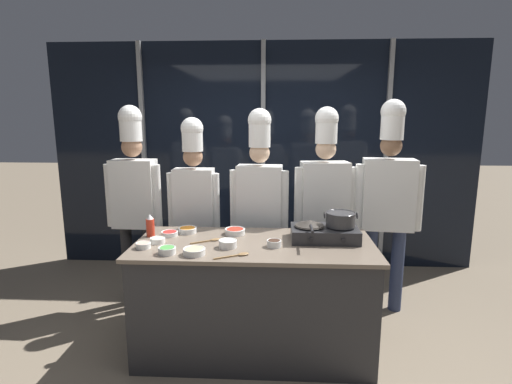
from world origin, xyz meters
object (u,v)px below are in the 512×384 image
chef_apprentice (388,194)px  stock_pot (341,219)px  prep_bowl_chili_flakes (235,231)px  chef_pastry (324,196)px  prep_bowl_noodles (158,240)px  serving_spoon_slotted (239,255)px  chef_line (259,197)px  prep_bowl_ginger (194,251)px  prep_bowl_soy_glaze (274,243)px  prep_bowl_bell_pepper (170,233)px  squeeze_bottle_chili (150,226)px  prep_bowl_shrimp (143,245)px  portable_stove (325,233)px  prep_bowl_scallions (167,250)px  prep_bowl_carrots (187,230)px  serving_spoon_solid (211,240)px  prep_bowl_bean_sprouts (228,243)px  chef_head (134,191)px  chef_sous (194,198)px  frying_pan (309,223)px

chef_apprentice → stock_pot: bearing=56.5°
prep_bowl_chili_flakes → chef_pastry: bearing=34.5°
stock_pot → chef_pastry: bearing=94.5°
prep_bowl_noodles → chef_apprentice: 2.10m
serving_spoon_slotted → chef_line: 0.99m
serving_spoon_slotted → prep_bowl_noodles: bearing=158.9°
stock_pot → prep_bowl_noodles: 1.42m
stock_pot → prep_bowl_ginger: bearing=-160.6°
prep_bowl_soy_glaze → prep_bowl_bell_pepper: size_ratio=0.81×
squeeze_bottle_chili → chef_pastry: size_ratio=0.10×
prep_bowl_chili_flakes → chef_line: 0.53m
prep_bowl_shrimp → chef_line: chef_line is taller
portable_stove → chef_line: chef_line is taller
chef_line → chef_pastry: bearing=-168.2°
prep_bowl_scallions → prep_bowl_carrots: bearing=86.6°
stock_pot → prep_bowl_bell_pepper: stock_pot is taller
prep_bowl_ginger → chef_apprentice: chef_apprentice is taller
prep_bowl_scallions → serving_spoon_solid: 0.40m
squeeze_bottle_chili → prep_bowl_bell_pepper: 0.17m
serving_spoon_slotted → prep_bowl_shrimp: bearing=170.2°
prep_bowl_scallions → prep_bowl_ginger: 0.20m
prep_bowl_bean_sprouts → serving_spoon_solid: size_ratio=0.61×
stock_pot → prep_bowl_shrimp: bearing=-169.9°
prep_bowl_bell_pepper → portable_stove: bearing=-2.3°
stock_pot → chef_line: bearing=138.7°
prep_bowl_ginger → chef_head: (-0.78, 1.00, 0.23)m
portable_stove → chef_head: (-1.73, 0.62, 0.20)m
prep_bowl_scallions → prep_bowl_chili_flakes: prep_bowl_scallions is taller
prep_bowl_chili_flakes → prep_bowl_shrimp: (-0.64, -0.38, -0.00)m
prep_bowl_bean_sprouts → chef_line: 0.84m
prep_bowl_chili_flakes → serving_spoon_solid: (-0.17, -0.19, -0.02)m
squeeze_bottle_chili → prep_bowl_soy_glaze: size_ratio=1.67×
prep_bowl_bell_pepper → chef_sous: 0.59m
stock_pot → chef_sous: 1.41m
serving_spoon_solid → chef_line: chef_line is taller
frying_pan → chef_sous: (-1.03, 0.61, 0.06)m
serving_spoon_solid → chef_sous: bearing=111.7°
prep_bowl_bell_pepper → serving_spoon_solid: (0.36, -0.12, -0.01)m
prep_bowl_noodles → prep_bowl_carrots: prep_bowl_carrots is taller
prep_bowl_chili_flakes → prep_bowl_ginger: (-0.24, -0.50, -0.00)m
prep_bowl_bell_pepper → stock_pot: bearing=-2.1°
prep_bowl_ginger → chef_line: size_ratio=0.08×
prep_bowl_ginger → serving_spoon_slotted: bearing=-1.7°
portable_stove → serving_spoon_slotted: (-0.64, -0.39, -0.05)m
prep_bowl_soy_glaze → serving_spoon_solid: prep_bowl_soy_glaze is taller
prep_bowl_ginger → prep_bowl_bell_pepper: (-0.29, 0.43, -0.01)m
prep_bowl_noodles → prep_bowl_shrimp: prep_bowl_shrimp is taller
prep_bowl_noodles → prep_bowl_soy_glaze: size_ratio=1.06×
prep_bowl_bell_pepper → prep_bowl_noodles: bearing=-103.2°
squeeze_bottle_chili → prep_bowl_bean_sprouts: size_ratio=1.36×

